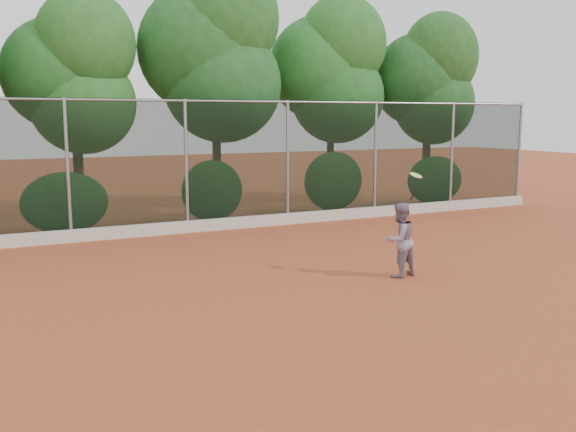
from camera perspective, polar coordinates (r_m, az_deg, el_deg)
name	(u,v)px	position (r m, az deg, el deg)	size (l,w,h in m)	color
ground	(314,296)	(11.13, 2.33, -7.09)	(80.00, 80.00, 0.00)	#A24726
concrete_curb	(190,227)	(17.23, -8.71, -0.93)	(24.00, 0.20, 0.30)	beige
tennis_player	(400,240)	(12.44, 9.88, -2.11)	(0.70, 0.54, 1.43)	gray
chainlink_fence	(186,162)	(17.20, -9.04, 4.78)	(24.09, 0.09, 3.50)	black
foliage_backdrop	(144,68)	(18.96, -12.71, 12.74)	(23.70, 3.63, 7.55)	#402D18
tennis_racket	(416,177)	(12.40, 11.27, 3.38)	(0.34, 0.33, 0.56)	black
tennis_ball_in_flight	(340,211)	(11.27, 4.64, 0.44)	(0.07, 0.07, 0.07)	#F5FA38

